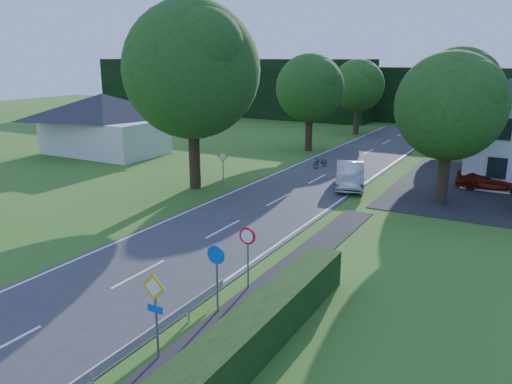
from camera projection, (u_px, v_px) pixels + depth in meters
The scene contains 22 objects.
road at pixel (244, 218), 26.09m from camera, with size 7.00×80.00×0.04m, color #353538.
line_edge_left at pixel (193, 209), 27.62m from camera, with size 0.12×80.00×0.01m, color white.
line_edge_right at pixel (301, 228), 24.56m from camera, with size 0.12×80.00×0.01m, color white.
line_centre at pixel (244, 218), 26.09m from camera, with size 0.12×80.00×0.01m, color white, non-canonical shape.
tree_main at pixel (193, 97), 30.78m from camera, with size 9.40×9.40×11.64m, color #1C4916, non-canonical shape.
tree_left_far at pixel (310, 103), 44.20m from camera, with size 7.00×7.00×8.58m, color #1C4916, non-canonical shape.
tree_right_far at pixel (457, 104), 40.17m from camera, with size 7.40×7.40×9.09m, color #1C4916, non-canonical shape.
tree_left_back at pixel (358, 97), 54.15m from camera, with size 6.60×6.60×8.07m, color #1C4916, non-canonical shape.
tree_right_back at pixel (457, 105), 47.58m from camera, with size 6.20×6.20×7.56m, color #1C4916, non-canonical shape.
tree_right_mid at pixel (448, 129), 27.73m from camera, with size 7.00×7.00×8.58m, color #1C4916, non-canonical shape.
treeline_left at pixel (225, 87), 73.65m from camera, with size 44.00×6.00×8.00m, color black.
treeline_right at pixel (494, 98), 60.20m from camera, with size 30.00×5.00×7.00m, color black.
bungalow_left at pixel (104, 123), 43.24m from camera, with size 11.00×6.50×5.20m.
streetlight at pixel (446, 122), 29.57m from camera, with size 2.03×0.18×8.00m.
sign_priority_right at pixel (155, 300), 13.47m from camera, with size 0.78×0.09×2.59m.
sign_roundabout at pixel (216, 266), 16.04m from camera, with size 0.64×0.08×2.37m.
sign_speed_limit at pixel (247, 243), 17.69m from camera, with size 0.64×0.11×2.37m.
sign_priority_left at pixel (223, 161), 31.97m from camera, with size 0.78×0.09×2.44m.
moving_car at pixel (350, 175), 32.07m from camera, with size 1.70×4.87×1.60m, color #B3B3B8.
motorcycle at pixel (320, 162), 37.93m from camera, with size 0.58×1.66×0.87m, color black.
parked_car_red at pixel (491, 179), 31.54m from camera, with size 1.69×4.20×1.43m, color maroon.
parked_car_silver_a at pixel (510, 175), 32.66m from camera, with size 1.44×4.14×1.36m, color silver.
Camera 1 is at (12.66, -1.38, 8.13)m, focal length 35.00 mm.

